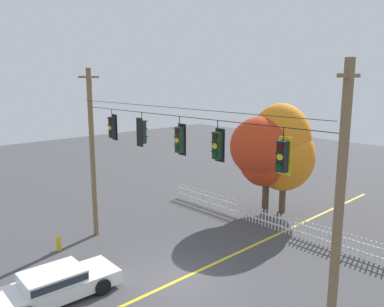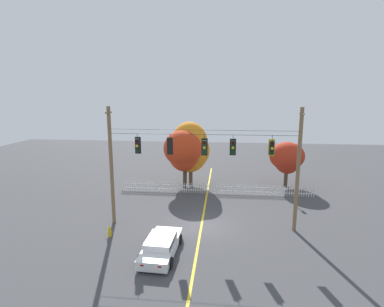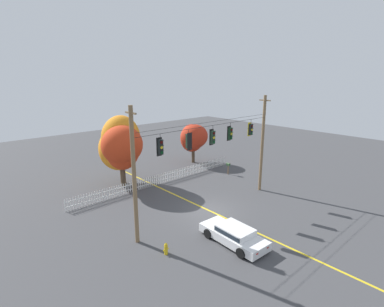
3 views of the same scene
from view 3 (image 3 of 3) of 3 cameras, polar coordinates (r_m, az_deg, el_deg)
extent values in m
plane|color=#424244|center=(23.79, 3.48, -11.07)|extent=(80.00, 80.00, 0.00)
cube|color=gold|center=(23.79, 3.48, -11.06)|extent=(0.16, 36.00, 0.01)
cylinder|color=brown|center=(18.26, -11.17, -4.63)|extent=(0.26, 0.26, 8.78)
cylinder|color=brown|center=(27.27, 13.49, 1.73)|extent=(0.26, 0.26, 8.78)
cube|color=brown|center=(17.36, -11.83, 7.72)|extent=(0.10, 1.10, 0.10)
cube|color=brown|center=(26.68, 14.01, 10.00)|extent=(0.10, 1.10, 0.10)
cylinder|color=black|center=(21.69, 3.76, 5.43)|extent=(13.14, 0.02, 0.02)
cylinder|color=black|center=(21.47, 4.26, 6.23)|extent=(13.14, 0.02, 0.02)
cylinder|color=black|center=(18.72, -6.22, 3.28)|extent=(0.03, 0.03, 0.37)
cube|color=black|center=(18.98, -6.39, 1.32)|extent=(0.43, 0.02, 1.23)
cube|color=black|center=(18.87, -6.16, 1.25)|extent=(0.30, 0.24, 0.99)
cylinder|color=#410706|center=(18.69, -5.94, 2.17)|extent=(0.20, 0.03, 0.20)
cube|color=black|center=(18.63, -5.87, 2.49)|extent=(0.22, 0.12, 0.06)
cylinder|color=yellow|center=(18.77, -5.92, 1.18)|extent=(0.20, 0.03, 0.20)
cube|color=black|center=(18.70, -5.84, 1.50)|extent=(0.22, 0.12, 0.06)
cylinder|color=#073513|center=(18.85, -5.89, 0.21)|extent=(0.20, 0.03, 0.20)
cube|color=black|center=(18.78, -5.82, 0.52)|extent=(0.22, 0.12, 0.06)
cylinder|color=black|center=(20.19, -0.72, 4.25)|extent=(0.03, 0.03, 0.34)
cube|color=black|center=(20.23, -0.47, 2.34)|extent=(0.43, 0.02, 1.23)
cube|color=#1E3323|center=(20.32, -0.71, 2.40)|extent=(0.30, 0.24, 0.99)
cylinder|color=#410706|center=(20.35, -0.97, 3.37)|extent=(0.20, 0.03, 0.20)
cube|color=#1E3323|center=(20.37, -1.05, 3.70)|extent=(0.22, 0.12, 0.06)
cylinder|color=yellow|center=(20.42, -0.96, 2.46)|extent=(0.20, 0.03, 0.20)
cube|color=#1E3323|center=(20.43, -1.05, 2.79)|extent=(0.22, 0.12, 0.06)
cylinder|color=#073513|center=(20.50, -0.96, 1.56)|extent=(0.20, 0.03, 0.20)
cube|color=#1E3323|center=(20.50, -1.04, 1.89)|extent=(0.22, 0.12, 0.06)
cylinder|color=black|center=(21.85, 4.08, 4.95)|extent=(0.03, 0.03, 0.41)
cube|color=black|center=(22.07, 3.80, 3.20)|extent=(0.43, 0.02, 1.23)
cube|color=#1E3323|center=(21.99, 4.05, 3.15)|extent=(0.30, 0.24, 0.99)
cylinder|color=#410706|center=(21.83, 4.32, 3.95)|extent=(0.20, 0.03, 0.20)
cube|color=#1E3323|center=(21.78, 4.41, 4.23)|extent=(0.22, 0.12, 0.06)
cylinder|color=yellow|center=(21.89, 4.30, 3.10)|extent=(0.20, 0.03, 0.20)
cube|color=#1E3323|center=(21.84, 4.39, 3.37)|extent=(0.22, 0.12, 0.06)
cylinder|color=#073513|center=(21.96, 4.28, 2.25)|extent=(0.20, 0.03, 0.20)
cube|color=#1E3323|center=(21.91, 4.38, 2.53)|extent=(0.22, 0.12, 0.06)
cylinder|color=black|center=(23.31, 7.49, 5.49)|extent=(0.03, 0.03, 0.40)
cube|color=black|center=(23.51, 7.19, 3.91)|extent=(0.43, 0.02, 1.18)
cube|color=black|center=(23.43, 7.43, 3.87)|extent=(0.30, 0.24, 0.95)
cylinder|color=#410706|center=(23.29, 7.71, 4.58)|extent=(0.20, 0.03, 0.20)
cube|color=black|center=(23.24, 7.80, 4.85)|extent=(0.22, 0.12, 0.06)
cylinder|color=yellow|center=(23.35, 7.68, 3.82)|extent=(0.20, 0.03, 0.20)
cube|color=black|center=(23.30, 7.78, 4.08)|extent=(0.22, 0.12, 0.06)
cylinder|color=#073513|center=(23.41, 7.66, 3.06)|extent=(0.20, 0.03, 0.20)
cube|color=black|center=(23.36, 7.75, 3.32)|extent=(0.22, 0.12, 0.06)
cylinder|color=black|center=(25.37, 11.41, 6.09)|extent=(0.03, 0.03, 0.40)
cube|color=yellow|center=(25.55, 11.10, 4.64)|extent=(0.43, 0.02, 1.17)
cube|color=black|center=(25.48, 11.33, 4.60)|extent=(0.30, 0.24, 0.94)
cylinder|color=#410706|center=(25.35, 11.61, 5.25)|extent=(0.20, 0.03, 0.20)
cube|color=black|center=(25.30, 11.71, 5.50)|extent=(0.22, 0.12, 0.06)
cylinder|color=yellow|center=(25.40, 11.57, 4.56)|extent=(0.20, 0.03, 0.20)
cube|color=black|center=(25.35, 11.67, 4.80)|extent=(0.22, 0.12, 0.06)
cylinder|color=#073513|center=(25.46, 11.54, 3.86)|extent=(0.20, 0.03, 0.20)
cube|color=black|center=(25.41, 11.63, 4.10)|extent=(0.22, 0.12, 0.06)
cube|color=white|center=(25.44, -23.48, -9.29)|extent=(0.06, 0.04, 1.03)
cube|color=white|center=(25.50, -23.00, -9.18)|extent=(0.06, 0.04, 1.03)
cube|color=white|center=(25.57, -22.52, -9.07)|extent=(0.06, 0.04, 1.03)
cube|color=white|center=(25.63, -22.04, -8.96)|extent=(0.06, 0.04, 1.03)
cube|color=white|center=(25.70, -21.57, -8.85)|extent=(0.06, 0.04, 1.03)
cube|color=white|center=(25.77, -21.10, -8.74)|extent=(0.06, 0.04, 1.03)
cube|color=white|center=(25.84, -20.63, -8.63)|extent=(0.06, 0.04, 1.03)
cube|color=white|center=(25.91, -20.17, -8.52)|extent=(0.06, 0.04, 1.03)
cube|color=white|center=(25.98, -19.71, -8.40)|extent=(0.06, 0.04, 1.03)
cube|color=white|center=(26.06, -19.25, -8.29)|extent=(0.06, 0.04, 1.03)
cube|color=white|center=(26.14, -18.79, -8.18)|extent=(0.06, 0.04, 1.03)
cube|color=white|center=(26.22, -18.34, -8.07)|extent=(0.06, 0.04, 1.03)
cube|color=white|center=(26.30, -17.89, -7.96)|extent=(0.06, 0.04, 1.03)
cube|color=white|center=(26.38, -17.44, -7.85)|extent=(0.06, 0.04, 1.03)
cube|color=white|center=(26.46, -17.00, -7.74)|extent=(0.06, 0.04, 1.03)
cube|color=white|center=(26.55, -16.56, -7.63)|extent=(0.06, 0.04, 1.03)
cube|color=white|center=(26.64, -16.12, -7.52)|extent=(0.06, 0.04, 1.03)
cube|color=white|center=(26.73, -15.69, -7.41)|extent=(0.06, 0.04, 1.03)
cube|color=white|center=(26.82, -15.25, -7.30)|extent=(0.06, 0.04, 1.03)
cube|color=white|center=(26.91, -14.83, -7.20)|extent=(0.06, 0.04, 1.03)
cube|color=white|center=(27.00, -14.40, -7.09)|extent=(0.06, 0.04, 1.03)
cube|color=white|center=(27.10, -13.98, -6.98)|extent=(0.06, 0.04, 1.03)
cube|color=white|center=(27.19, -13.56, -6.87)|extent=(0.06, 0.04, 1.03)
cube|color=white|center=(27.29, -13.14, -6.77)|extent=(0.06, 0.04, 1.03)
cube|color=white|center=(27.39, -12.73, -6.66)|extent=(0.06, 0.04, 1.03)
cube|color=white|center=(27.49, -12.32, -6.55)|extent=(0.06, 0.04, 1.03)
cube|color=white|center=(27.60, -11.92, -6.45)|extent=(0.06, 0.04, 1.03)
cube|color=white|center=(27.70, -11.51, -6.34)|extent=(0.06, 0.04, 1.03)
cube|color=white|center=(27.81, -11.12, -6.24)|extent=(0.06, 0.04, 1.03)
cube|color=white|center=(27.91, -10.72, -6.13)|extent=(0.06, 0.04, 1.03)
cube|color=white|center=(28.02, -10.33, -6.03)|extent=(0.06, 0.04, 1.03)
cube|color=white|center=(28.13, -9.94, -5.93)|extent=(0.06, 0.04, 1.03)
cube|color=white|center=(28.24, -9.55, -5.82)|extent=(0.06, 0.04, 1.03)
cube|color=white|center=(28.36, -9.17, -5.72)|extent=(0.06, 0.04, 1.03)
cube|color=white|center=(28.47, -8.79, -5.62)|extent=(0.06, 0.04, 1.03)
cube|color=white|center=(28.58, -8.41, -5.52)|extent=(0.06, 0.04, 1.03)
cube|color=white|center=(28.70, -8.03, -5.42)|extent=(0.06, 0.04, 1.03)
cube|color=white|center=(28.82, -7.66, -5.32)|extent=(0.06, 0.04, 1.03)
cube|color=white|center=(28.94, -7.30, -5.22)|extent=(0.06, 0.04, 1.03)
cube|color=white|center=(29.06, -6.93, -5.12)|extent=(0.06, 0.04, 1.03)
cube|color=white|center=(29.18, -6.57, -5.02)|extent=(0.06, 0.04, 1.03)
cube|color=white|center=(29.30, -6.21, -4.93)|extent=(0.06, 0.04, 1.03)
cube|color=white|center=(29.43, -5.86, -4.83)|extent=(0.06, 0.04, 1.03)
cube|color=white|center=(29.55, -5.50, -4.73)|extent=(0.06, 0.04, 1.03)
cube|color=white|center=(29.68, -5.16, -4.64)|extent=(0.06, 0.04, 1.03)
cube|color=white|center=(29.81, -4.81, -4.54)|extent=(0.06, 0.04, 1.03)
cube|color=white|center=(29.93, -4.47, -4.45)|extent=(0.06, 0.04, 1.03)
cube|color=white|center=(30.06, -4.13, -4.36)|extent=(0.06, 0.04, 1.03)
cube|color=white|center=(30.20, -3.79, -4.26)|extent=(0.06, 0.04, 1.03)
cube|color=white|center=(30.33, -3.46, -4.17)|extent=(0.06, 0.04, 1.03)
cube|color=white|center=(30.46, -3.13, -4.08)|extent=(0.06, 0.04, 1.03)
cube|color=white|center=(30.60, -2.80, -3.99)|extent=(0.06, 0.04, 1.03)
cube|color=white|center=(30.73, -2.47, -3.90)|extent=(0.06, 0.04, 1.03)
cube|color=white|center=(30.87, -2.15, -3.81)|extent=(0.06, 0.04, 1.03)
cube|color=white|center=(31.00, -1.83, -3.72)|extent=(0.06, 0.04, 1.03)
cube|color=white|center=(31.14, -1.52, -3.63)|extent=(0.06, 0.04, 1.03)
cube|color=white|center=(31.28, -1.20, -3.54)|extent=(0.06, 0.04, 1.03)
cube|color=white|center=(31.42, -0.89, -3.46)|extent=(0.06, 0.04, 1.03)
cube|color=white|center=(31.56, -0.58, -3.37)|extent=(0.06, 0.04, 1.03)
cube|color=white|center=(31.71, -0.28, -3.29)|extent=(0.06, 0.04, 1.03)
cube|color=white|center=(31.85, 0.02, -3.20)|extent=(0.06, 0.04, 1.03)
cube|color=white|center=(31.99, 0.32, -3.12)|extent=(0.06, 0.04, 1.03)
cube|color=white|center=(32.14, 0.62, -3.03)|extent=(0.06, 0.04, 1.03)
cube|color=white|center=(32.29, 0.91, -2.95)|extent=(0.06, 0.04, 1.03)
cube|color=white|center=(32.43, 1.20, -2.87)|extent=(0.06, 0.04, 1.03)
cube|color=white|center=(32.58, 1.49, -2.79)|extent=(0.06, 0.04, 1.03)
cube|color=white|center=(32.73, 1.78, -2.71)|extent=(0.06, 0.04, 1.03)
cube|color=white|center=(32.88, 2.06, -2.63)|extent=(0.06, 0.04, 1.03)
cube|color=white|center=(33.03, 2.34, -2.55)|extent=(0.06, 0.04, 1.03)
cube|color=white|center=(33.18, 2.62, -2.47)|extent=(0.06, 0.04, 1.03)
cube|color=white|center=(33.33, 2.89, -2.39)|extent=(0.06, 0.04, 1.03)
cube|color=white|center=(33.49, 3.17, -2.31)|extent=(0.06, 0.04, 1.03)
cube|color=white|center=(33.64, 3.44, -2.24)|extent=(0.06, 0.04, 1.03)
cube|color=white|center=(33.79, 3.71, -2.16)|extent=(0.06, 0.04, 1.03)
cube|color=white|center=(33.95, 3.97, -2.08)|extent=(0.06, 0.04, 1.03)
cube|color=white|center=(34.11, 4.23, -2.01)|extent=(0.06, 0.04, 1.03)
cube|color=white|center=(34.26, 4.49, -1.94)|extent=(0.06, 0.04, 1.03)
cube|color=white|center=(34.42, 4.75, -1.86)|extent=(0.06, 0.04, 1.03)
cube|color=white|center=(34.58, 5.01, -1.79)|extent=(0.06, 0.04, 1.03)
cube|color=white|center=(34.74, 5.26, -1.72)|extent=(0.06, 0.04, 1.03)
cube|color=white|center=(34.90, 5.51, -1.65)|extent=(0.06, 0.04, 1.03)
cube|color=white|center=(35.06, 5.76, -1.57)|extent=(0.06, 0.04, 1.03)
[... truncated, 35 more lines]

